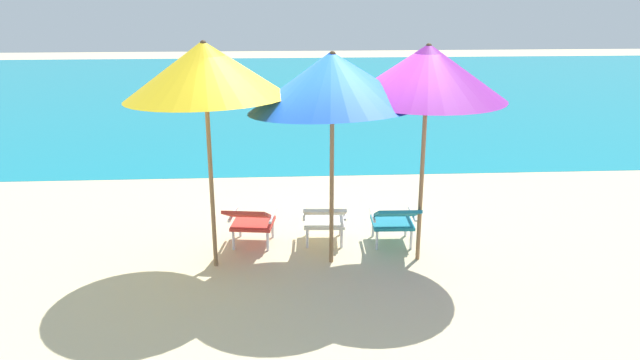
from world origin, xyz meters
name	(u,v)px	position (x,y,z in m)	size (l,w,h in m)	color
ground_plane	(309,161)	(0.00, 4.00, 0.00)	(40.00, 40.00, 0.00)	beige
ocean_band	(298,91)	(0.00, 12.00, 0.00)	(40.00, 18.00, 0.01)	teal
lounge_chair_left	(250,220)	(-0.91, -0.02, 0.40)	(0.65, 0.94, 0.68)	red
lounge_chair_center	(324,217)	(0.03, 0.00, 0.40)	(0.58, 0.90, 0.68)	silver
lounge_chair_right	(394,219)	(0.91, -0.10, 0.40)	(0.56, 0.89, 0.68)	teal
beach_umbrella_left	(205,70)	(-1.31, -0.47, 2.34)	(2.56, 2.56, 2.69)	olive
beach_umbrella_center	(332,81)	(0.08, -0.45, 2.21)	(2.75, 2.76, 2.60)	olive
beach_umbrella_right	(427,72)	(1.15, -0.44, 2.29)	(2.37, 2.37, 2.61)	olive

